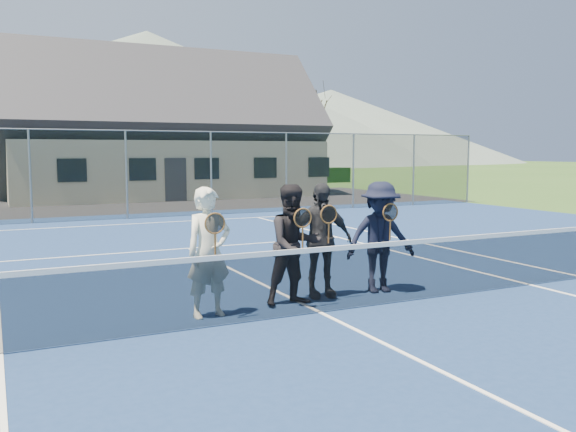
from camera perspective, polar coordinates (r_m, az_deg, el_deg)
name	(u,v)px	position (r m, az deg, el deg)	size (l,w,h in m)	color
ground	(97,204)	(27.79, -17.40, 1.04)	(220.00, 220.00, 0.00)	#2D4E1B
court_surface	(320,314)	(8.76, 3.04, -9.10)	(30.00, 30.00, 0.02)	navy
hedge_row	(66,180)	(39.64, -20.05, 3.17)	(40.00, 1.20, 1.10)	black
hill_centre	(148,99)	(105.55, -12.94, 10.65)	(120.00, 120.00, 22.00)	slate
hill_east	(331,127)	(118.32, 4.03, 8.33)	(90.00, 90.00, 14.00)	slate
court_markings	(320,312)	(8.76, 3.04, -9.00)	(11.03, 23.83, 0.01)	white
tennis_net	(321,277)	(8.64, 3.06, -5.71)	(11.68, 0.08, 1.10)	slate
perimeter_fence	(126,174)	(21.31, -14.88, 3.78)	(30.07, 0.07, 3.02)	slate
clubhouse	(163,118)	(32.46, -11.64, 8.93)	(15.60, 8.20, 7.70)	beige
tree_c	(95,96)	(41.00, -17.65, 10.67)	(3.20, 3.20, 7.77)	#382114
tree_d	(242,101)	(43.63, -4.32, 10.64)	(3.20, 3.20, 7.77)	#352413
tree_e	(317,104)	(46.18, 2.73, 10.40)	(3.20, 3.20, 7.77)	#3D2216
player_a	(209,252)	(8.45, -7.42, -3.38)	(0.71, 0.54, 1.80)	white
player_b	(294,245)	(9.03, 0.59, -2.72)	(0.88, 0.69, 1.80)	black
player_c	(320,240)	(9.54, 3.01, -2.26)	(1.11, 0.60, 1.80)	#24262A
player_d	(380,237)	(9.96, 8.62, -1.97)	(1.27, 0.87, 1.80)	black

